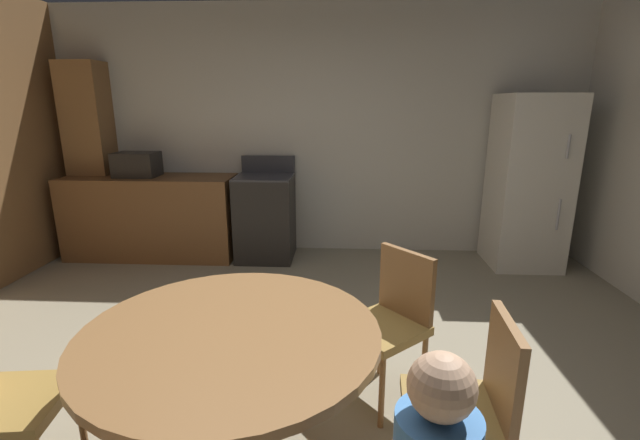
% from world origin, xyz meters
% --- Properties ---
extents(ground_plane, '(14.00, 14.00, 0.00)m').
position_xyz_m(ground_plane, '(0.00, 0.00, 0.00)').
color(ground_plane, gray).
extents(wall_back, '(6.05, 0.12, 2.70)m').
position_xyz_m(wall_back, '(0.00, 2.92, 1.35)').
color(wall_back, beige).
rests_on(wall_back, ground).
extents(kitchen_counter, '(1.83, 0.60, 0.90)m').
position_xyz_m(kitchen_counter, '(-1.81, 2.52, 0.45)').
color(kitchen_counter, brown).
rests_on(kitchen_counter, ground).
extents(pantry_column, '(0.44, 0.36, 2.10)m').
position_xyz_m(pantry_column, '(-2.50, 2.70, 1.05)').
color(pantry_column, olive).
rests_on(pantry_column, ground).
extents(oven_range, '(0.60, 0.60, 1.10)m').
position_xyz_m(oven_range, '(-0.54, 2.53, 0.47)').
color(oven_range, black).
rests_on(oven_range, ground).
extents(refrigerator, '(0.68, 0.68, 1.76)m').
position_xyz_m(refrigerator, '(2.19, 2.47, 0.88)').
color(refrigerator, silver).
rests_on(refrigerator, ground).
extents(microwave, '(0.44, 0.32, 0.26)m').
position_xyz_m(microwave, '(-1.92, 2.52, 1.03)').
color(microwave, black).
rests_on(microwave, kitchen_counter).
extents(dining_table, '(1.25, 1.25, 0.76)m').
position_xyz_m(dining_table, '(-0.16, -0.43, 0.61)').
color(dining_table, olive).
rests_on(dining_table, ground).
extents(chair_east, '(0.43, 0.43, 0.87)m').
position_xyz_m(chair_east, '(0.83, -0.50, 0.50)').
color(chair_east, olive).
rests_on(chair_east, ground).
extents(chair_northeast, '(0.56, 0.56, 0.87)m').
position_xyz_m(chair_northeast, '(0.58, 0.22, 0.50)').
color(chair_northeast, olive).
rests_on(chair_northeast, ground).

